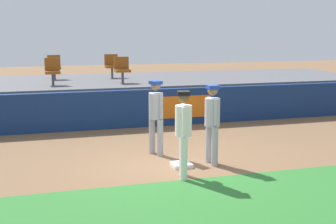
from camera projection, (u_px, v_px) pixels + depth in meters
ground_plane at (173, 165)px, 9.63m from camera, size 60.00×60.00×0.00m
grass_foreground_strip at (216, 206)px, 7.38m from camera, size 18.00×2.80×0.01m
first_base at (181, 165)px, 9.53m from camera, size 0.40×0.40×0.08m
player_fielder_home at (184, 128)px, 8.67m from camera, size 0.42×0.51×1.70m
player_runner_visitor at (156, 112)px, 10.32m from camera, size 0.43×0.45×1.71m
player_coach_visitor at (212, 119)px, 9.57m from camera, size 0.34×0.48×1.70m
field_wall at (133, 109)px, 13.42m from camera, size 18.00×0.26×1.12m
bleacher_platform at (117, 96)px, 15.84m from camera, size 18.00×4.80×1.17m
seat_back_left at (54, 66)px, 15.71m from camera, size 0.44×0.44×0.84m
seat_front_center at (122, 68)px, 14.58m from camera, size 0.48×0.44×0.84m
seat_front_left at (52, 70)px, 13.97m from camera, size 0.45×0.44×0.84m
seat_back_center at (112, 65)px, 16.27m from camera, size 0.48×0.44×0.84m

